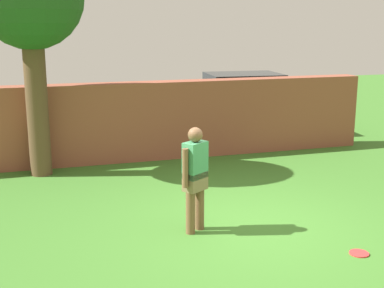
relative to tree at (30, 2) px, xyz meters
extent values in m
plane|color=#3D7528|center=(3.00, -4.01, -3.51)|extent=(40.00, 40.00, 0.00)
cube|color=brown|center=(1.50, 0.61, -2.61)|extent=(12.55, 0.50, 1.79)
cylinder|color=brown|center=(0.00, 0.00, -1.98)|extent=(0.44, 0.44, 3.05)
cylinder|color=brown|center=(2.27, -3.80, -3.08)|extent=(0.14, 0.14, 0.85)
cylinder|color=brown|center=(2.09, -3.92, -3.08)|extent=(0.14, 0.14, 0.85)
cube|color=olive|center=(2.18, -3.86, -2.71)|extent=(0.42, 0.38, 0.28)
cube|color=#3F8C59|center=(2.18, -3.86, -2.38)|extent=(0.42, 0.38, 0.55)
sphere|color=brown|center=(2.18, -3.86, -2.00)|extent=(0.22, 0.22, 0.22)
cylinder|color=brown|center=(2.37, -3.73, -2.46)|extent=(0.09, 0.09, 0.58)
cylinder|color=brown|center=(1.99, -3.98, -2.46)|extent=(0.09, 0.09, 0.58)
cube|color=black|center=(5.57, 2.52, -2.79)|extent=(4.31, 2.01, 0.80)
cube|color=#1E2328|center=(5.57, 2.52, -2.09)|extent=(2.11, 1.64, 0.60)
cylinder|color=black|center=(4.15, 1.77, -3.19)|extent=(0.65, 0.27, 0.64)
cylinder|color=black|center=(4.27, 3.47, -3.19)|extent=(0.65, 0.27, 0.64)
cylinder|color=black|center=(6.87, 1.57, -3.19)|extent=(0.65, 0.27, 0.64)
cylinder|color=black|center=(6.99, 3.27, -3.19)|extent=(0.65, 0.27, 0.64)
cylinder|color=red|center=(4.11, -5.29, -3.50)|extent=(0.27, 0.27, 0.02)
camera|label=1|loc=(-0.04, -11.01, -0.37)|focal=48.97mm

